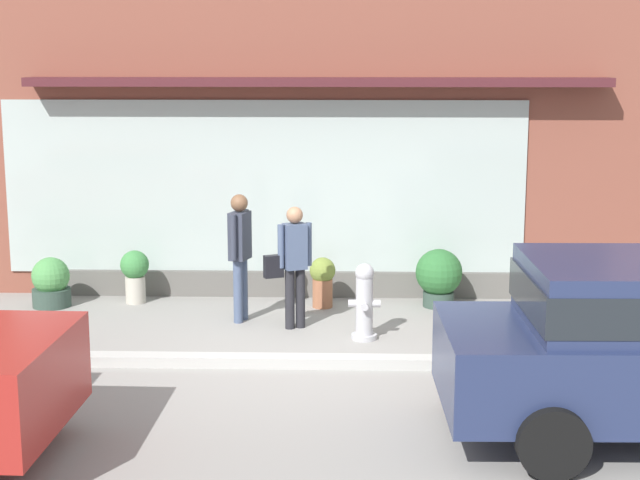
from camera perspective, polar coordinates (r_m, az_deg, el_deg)
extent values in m
plane|color=gray|center=(10.98, -0.71, -7.10)|extent=(60.00, 60.00, 0.00)
cube|color=#B2B2AD|center=(10.77, -0.76, -7.12)|extent=(14.00, 0.24, 0.12)
cube|color=brown|center=(13.66, -0.15, 7.62)|extent=(14.00, 0.36, 5.23)
cube|color=#ADBCB7|center=(13.61, -3.31, 3.08)|extent=(7.28, 0.03, 2.43)
cube|color=#4C1E23|center=(13.30, -0.20, 9.26)|extent=(7.88, 0.56, 0.12)
cube|color=#605E59|center=(13.80, -0.17, -2.57)|extent=(7.68, 0.20, 0.36)
cylinder|color=#B2B2B7|center=(11.80, 2.60, -5.67)|extent=(0.31, 0.31, 0.06)
cylinder|color=#B2B2B7|center=(11.70, 2.61, -3.90)|extent=(0.21, 0.21, 0.69)
sphere|color=#B2B2B7|center=(11.60, 2.63, -1.94)|extent=(0.23, 0.23, 0.23)
cylinder|color=#B2B2B7|center=(11.69, 1.91, -3.73)|extent=(0.10, 0.09, 0.09)
cylinder|color=#B2B2B7|center=(11.69, 3.32, -3.74)|extent=(0.10, 0.09, 0.09)
cylinder|color=#B2B2B7|center=(11.55, 2.63, -3.91)|extent=(0.09, 0.10, 0.09)
cylinder|color=#232328|center=(12.14, -1.78, -3.48)|extent=(0.12, 0.12, 0.76)
cylinder|color=#232328|center=(12.19, -1.16, -3.42)|extent=(0.12, 0.12, 0.76)
cube|color=#475675|center=(12.02, -1.49, -0.37)|extent=(0.33, 0.29, 0.57)
sphere|color=#A37556|center=(11.95, -1.50, 1.47)|extent=(0.21, 0.21, 0.21)
cylinder|color=#475675|center=(11.95, -2.31, -0.37)|extent=(0.08, 0.08, 0.54)
cylinder|color=#475675|center=(12.08, -0.67, -0.24)|extent=(0.08, 0.08, 0.54)
cube|color=black|center=(11.99, -2.74, -1.55)|extent=(0.26, 0.19, 0.28)
cylinder|color=#475675|center=(12.58, -4.53, -2.87)|extent=(0.12, 0.12, 0.81)
cylinder|color=#475675|center=(12.44, -4.83, -3.03)|extent=(0.12, 0.12, 0.81)
cube|color=#333847|center=(12.36, -4.73, 0.25)|extent=(0.28, 0.35, 0.61)
sphere|color=brown|center=(12.29, -4.76, 2.18)|extent=(0.22, 0.22, 0.22)
cylinder|color=#333847|center=(12.54, -4.35, 0.48)|extent=(0.08, 0.08, 0.58)
cylinder|color=#333847|center=(12.17, -5.11, 0.15)|extent=(0.08, 0.08, 0.58)
cylinder|color=black|center=(9.83, 11.24, -7.65)|extent=(0.60, 0.19, 0.60)
cylinder|color=black|center=(8.22, 13.49, -11.50)|extent=(0.60, 0.19, 0.60)
cylinder|color=black|center=(9.57, -17.79, -8.40)|extent=(0.63, 0.19, 0.63)
cylinder|color=#9E6042|center=(13.51, 16.70, -3.44)|extent=(0.26, 0.26, 0.31)
sphere|color=olive|center=(13.45, 16.76, -2.39)|extent=(0.28, 0.28, 0.28)
sphere|color=#B266B7|center=(13.46, 17.02, -2.09)|extent=(0.07, 0.07, 0.07)
sphere|color=#E5C64C|center=(13.41, 17.05, -2.23)|extent=(0.05, 0.05, 0.05)
cylinder|color=#33473D|center=(13.35, 6.95, -3.45)|extent=(0.42, 0.42, 0.21)
sphere|color=#2D6B33|center=(13.26, 6.99, -1.89)|extent=(0.63, 0.63, 0.63)
cylinder|color=#33473D|center=(13.75, -15.45, -3.26)|extent=(0.52, 0.52, 0.25)
sphere|color=#4C934C|center=(13.68, -15.51, -2.04)|extent=(0.51, 0.51, 0.51)
sphere|color=orange|center=(13.63, -16.15, -1.64)|extent=(0.10, 0.10, 0.10)
sphere|color=orange|center=(13.74, -15.01, -1.44)|extent=(0.10, 0.10, 0.10)
sphere|color=#B266B7|center=(13.51, -15.34, -1.82)|extent=(0.12, 0.12, 0.12)
cylinder|color=#B7B2A3|center=(13.67, -10.76, -2.87)|extent=(0.27, 0.27, 0.37)
sphere|color=#3D8442|center=(13.59, -10.81, -1.43)|extent=(0.39, 0.39, 0.39)
cylinder|color=#9E6042|center=(13.20, 0.15, -3.13)|extent=(0.27, 0.27, 0.39)
sphere|color=olive|center=(13.13, 0.15, -1.79)|extent=(0.35, 0.35, 0.35)
sphere|color=orange|center=(13.13, 0.59, -1.55)|extent=(0.09, 0.09, 0.09)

